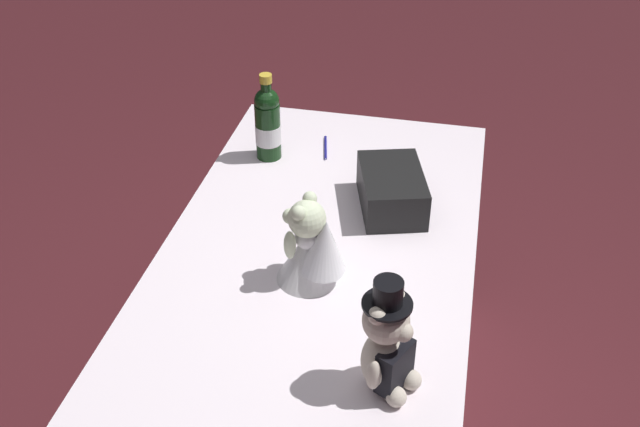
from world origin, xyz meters
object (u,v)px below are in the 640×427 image
teddy_bear_groom (387,345)px  gift_case_black (392,190)px  signing_pen (326,148)px  teddy_bear_bride (310,246)px  champagne_bottle (268,123)px

teddy_bear_groom → gift_case_black: size_ratio=0.96×
teddy_bear_groom → signing_pen: 1.01m
teddy_bear_bride → signing_pen: teddy_bear_bride is taller
teddy_bear_groom → signing_pen: size_ratio=2.00×
teddy_bear_groom → teddy_bear_bride: teddy_bear_groom is taller
teddy_bear_bride → champagne_bottle: (-0.56, -0.27, 0.01)m
teddy_bear_groom → gift_case_black: bearing=-173.2°
teddy_bear_bride → champagne_bottle: size_ratio=0.85×
gift_case_black → teddy_bear_groom: bearing=6.8°
champagne_bottle → signing_pen: champagne_bottle is taller
champagne_bottle → signing_pen: (-0.08, 0.17, -0.12)m
teddy_bear_groom → signing_pen: teddy_bear_groom is taller
champagne_bottle → gift_case_black: (0.20, 0.42, -0.06)m
signing_pen → teddy_bear_bride: bearing=8.7°
teddy_bear_bride → signing_pen: (-0.64, -0.10, -0.10)m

